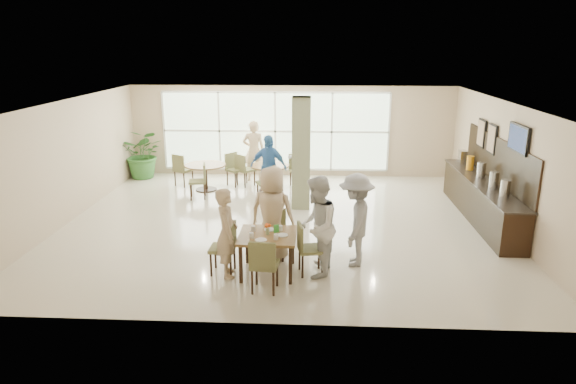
{
  "coord_description": "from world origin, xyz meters",
  "views": [
    {
      "loc": [
        0.74,
        -11.3,
        4.06
      ],
      "look_at": [
        0.2,
        -1.2,
        1.1
      ],
      "focal_mm": 32.0,
      "sensor_mm": 36.0,
      "label": 1
    }
  ],
  "objects_px": {
    "adult_b": "(301,164)",
    "adult_a": "(268,167)",
    "potted_plant": "(144,154)",
    "main_table": "(268,239)",
    "round_table_left": "(205,170)",
    "round_table_right": "(270,171)",
    "buffet_counter": "(482,197)",
    "teen_standing": "(356,220)",
    "teen_left": "(227,232)",
    "teen_far": "(272,213)",
    "teen_right": "(317,227)",
    "adult_standing": "(254,151)"
  },
  "relations": [
    {
      "from": "teen_right",
      "to": "adult_standing",
      "type": "xyz_separation_m",
      "value": [
        -1.89,
        6.51,
        0.0
      ]
    },
    {
      "from": "round_table_left",
      "to": "teen_left",
      "type": "relative_size",
      "value": 0.71
    },
    {
      "from": "potted_plant",
      "to": "teen_left",
      "type": "distance_m",
      "value": 7.72
    },
    {
      "from": "potted_plant",
      "to": "round_table_left",
      "type": "bearing_deg",
      "value": -30.04
    },
    {
      "from": "round_table_right",
      "to": "adult_b",
      "type": "relative_size",
      "value": 0.68
    },
    {
      "from": "teen_left",
      "to": "main_table",
      "type": "bearing_deg",
      "value": -95.17
    },
    {
      "from": "adult_a",
      "to": "teen_standing",
      "type": "bearing_deg",
      "value": -48.56
    },
    {
      "from": "round_table_right",
      "to": "round_table_left",
      "type": "bearing_deg",
      "value": -179.77
    },
    {
      "from": "adult_b",
      "to": "adult_standing",
      "type": "height_order",
      "value": "adult_standing"
    },
    {
      "from": "potted_plant",
      "to": "adult_standing",
      "type": "height_order",
      "value": "adult_standing"
    },
    {
      "from": "adult_a",
      "to": "potted_plant",
      "type": "bearing_deg",
      "value": 169.13
    },
    {
      "from": "round_table_right",
      "to": "main_table",
      "type": "bearing_deg",
      "value": -85.35
    },
    {
      "from": "teen_left",
      "to": "teen_far",
      "type": "height_order",
      "value": "teen_far"
    },
    {
      "from": "buffet_counter",
      "to": "adult_a",
      "type": "height_order",
      "value": "buffet_counter"
    },
    {
      "from": "round_table_left",
      "to": "adult_standing",
      "type": "bearing_deg",
      "value": 41.77
    },
    {
      "from": "main_table",
      "to": "teen_standing",
      "type": "xyz_separation_m",
      "value": [
        1.6,
        0.49,
        0.22
      ]
    },
    {
      "from": "round_table_left",
      "to": "buffet_counter",
      "type": "relative_size",
      "value": 0.25
    },
    {
      "from": "round_table_right",
      "to": "buffet_counter",
      "type": "height_order",
      "value": "buffet_counter"
    },
    {
      "from": "main_table",
      "to": "round_table_right",
      "type": "relative_size",
      "value": 0.93
    },
    {
      "from": "round_table_left",
      "to": "potted_plant",
      "type": "xyz_separation_m",
      "value": [
        -2.18,
        1.26,
        0.18
      ]
    },
    {
      "from": "teen_standing",
      "to": "round_table_left",
      "type": "bearing_deg",
      "value": -132.38
    },
    {
      "from": "teen_standing",
      "to": "adult_b",
      "type": "bearing_deg",
      "value": -157.02
    },
    {
      "from": "main_table",
      "to": "adult_standing",
      "type": "bearing_deg",
      "value": 98.85
    },
    {
      "from": "round_table_right",
      "to": "adult_a",
      "type": "distance_m",
      "value": 0.81
    },
    {
      "from": "teen_right",
      "to": "teen_standing",
      "type": "xyz_separation_m",
      "value": [
        0.73,
        0.5,
        -0.03
      ]
    },
    {
      "from": "main_table",
      "to": "buffet_counter",
      "type": "relative_size",
      "value": 0.22
    },
    {
      "from": "round_table_left",
      "to": "adult_a",
      "type": "relative_size",
      "value": 0.67
    },
    {
      "from": "main_table",
      "to": "adult_b",
      "type": "bearing_deg",
      "value": 85.29
    },
    {
      "from": "adult_b",
      "to": "adult_a",
      "type": "bearing_deg",
      "value": -65.4
    },
    {
      "from": "teen_standing",
      "to": "adult_b",
      "type": "xyz_separation_m",
      "value": [
        -1.17,
        4.79,
        -0.07
      ]
    },
    {
      "from": "round_table_right",
      "to": "teen_left",
      "type": "xyz_separation_m",
      "value": [
        -0.28,
        -5.51,
        0.24
      ]
    },
    {
      "from": "round_table_left",
      "to": "main_table",
      "type": "bearing_deg",
      "value": -67.18
    },
    {
      "from": "round_table_left",
      "to": "teen_standing",
      "type": "bearing_deg",
      "value": -51.66
    },
    {
      "from": "main_table",
      "to": "potted_plant",
      "type": "distance_m",
      "value": 7.99
    },
    {
      "from": "main_table",
      "to": "adult_b",
      "type": "relative_size",
      "value": 0.63
    },
    {
      "from": "main_table",
      "to": "round_table_right",
      "type": "distance_m",
      "value": 5.41
    },
    {
      "from": "adult_b",
      "to": "adult_standing",
      "type": "relative_size",
      "value": 0.89
    },
    {
      "from": "main_table",
      "to": "round_table_left",
      "type": "xyz_separation_m",
      "value": [
        -2.26,
        5.38,
        -0.08
      ]
    },
    {
      "from": "adult_a",
      "to": "adult_b",
      "type": "relative_size",
      "value": 1.07
    },
    {
      "from": "potted_plant",
      "to": "adult_a",
      "type": "xyz_separation_m",
      "value": [
        4.04,
        -2.01,
        0.1
      ]
    },
    {
      "from": "potted_plant",
      "to": "teen_far",
      "type": "relative_size",
      "value": 0.83
    },
    {
      "from": "potted_plant",
      "to": "adult_a",
      "type": "height_order",
      "value": "adult_a"
    },
    {
      "from": "adult_b",
      "to": "teen_left",
      "type": "bearing_deg",
      "value": -25.09
    },
    {
      "from": "teen_standing",
      "to": "adult_standing",
      "type": "bearing_deg",
      "value": -147.19
    },
    {
      "from": "buffet_counter",
      "to": "adult_b",
      "type": "distance_m",
      "value": 4.81
    },
    {
      "from": "round_table_left",
      "to": "teen_far",
      "type": "height_order",
      "value": "teen_far"
    },
    {
      "from": "main_table",
      "to": "round_table_left",
      "type": "distance_m",
      "value": 5.84
    },
    {
      "from": "round_table_left",
      "to": "adult_standing",
      "type": "height_order",
      "value": "adult_standing"
    },
    {
      "from": "round_table_left",
      "to": "teen_left",
      "type": "distance_m",
      "value": 5.72
    },
    {
      "from": "round_table_left",
      "to": "potted_plant",
      "type": "bearing_deg",
      "value": 149.96
    }
  ]
}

